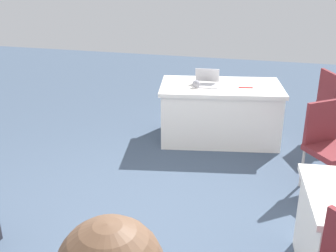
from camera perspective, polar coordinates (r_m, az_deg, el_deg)
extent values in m
plane|color=#3D4C60|center=(3.90, -3.23, -13.65)|extent=(14.40, 14.40, 0.00)
cube|color=silver|center=(5.45, 7.40, 5.40)|extent=(1.71, 1.16, 0.05)
cube|color=silver|center=(5.57, 7.21, 1.66)|extent=(1.65, 1.11, 0.71)
cylinder|color=#9E9993|center=(5.98, 19.91, 0.66)|extent=(0.03, 0.03, 0.46)
cylinder|color=#9E9993|center=(5.68, 21.64, -0.72)|extent=(0.03, 0.03, 0.46)
cube|color=maroon|center=(5.67, 21.35, 4.81)|extent=(0.20, 0.40, 0.45)
cylinder|color=#9E9993|center=(4.38, 21.32, -7.62)|extent=(0.03, 0.03, 0.43)
cylinder|color=#9E9993|center=(4.86, 21.59, -4.67)|extent=(0.03, 0.03, 0.43)
cylinder|color=#9E9993|center=(4.62, 18.14, -5.59)|extent=(0.03, 0.03, 0.43)
cube|color=maroon|center=(4.51, 21.89, -3.29)|extent=(0.62, 0.62, 0.06)
cube|color=maroon|center=(4.55, 20.63, 0.59)|extent=(0.36, 0.28, 0.45)
cube|color=silver|center=(5.37, 5.32, 5.61)|extent=(0.34, 0.25, 0.02)
cube|color=#B7B7BC|center=(5.48, 5.49, 7.05)|extent=(0.32, 0.10, 0.19)
sphere|color=gray|center=(5.29, 3.94, 5.87)|extent=(0.10, 0.10, 0.10)
cube|color=red|center=(5.37, 10.75, 5.27)|extent=(0.18, 0.07, 0.01)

